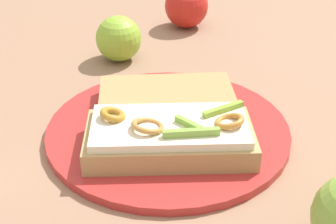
{
  "coord_description": "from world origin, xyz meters",
  "views": [
    {
      "loc": [
        -0.45,
        0.19,
        0.33
      ],
      "look_at": [
        0.0,
        0.0,
        0.03
      ],
      "focal_mm": 52.51,
      "sensor_mm": 36.0,
      "label": 1
    }
  ],
  "objects_px": {
    "apple_0": "(186,6)",
    "apple_4": "(119,39)",
    "plate": "(168,130)",
    "sandwich": "(170,136)",
    "bread_slice_side": "(167,99)"
  },
  "relations": [
    {
      "from": "apple_4",
      "to": "apple_0",
      "type": "bearing_deg",
      "value": -60.5
    },
    {
      "from": "sandwich",
      "to": "bread_slice_side",
      "type": "distance_m",
      "value": 0.09
    },
    {
      "from": "apple_0",
      "to": "apple_4",
      "type": "relative_size",
      "value": 1.1
    },
    {
      "from": "apple_4",
      "to": "plate",
      "type": "bearing_deg",
      "value": 176.98
    },
    {
      "from": "apple_0",
      "to": "apple_4",
      "type": "bearing_deg",
      "value": 119.5
    },
    {
      "from": "plate",
      "to": "apple_4",
      "type": "bearing_deg",
      "value": -3.02
    },
    {
      "from": "bread_slice_side",
      "to": "apple_0",
      "type": "xyz_separation_m",
      "value": [
        0.27,
        -0.15,
        0.02
      ]
    },
    {
      "from": "plate",
      "to": "sandwich",
      "type": "distance_m",
      "value": 0.05
    },
    {
      "from": "sandwich",
      "to": "apple_4",
      "type": "xyz_separation_m",
      "value": [
        0.27,
        -0.03,
        0.01
      ]
    },
    {
      "from": "bread_slice_side",
      "to": "apple_4",
      "type": "height_order",
      "value": "apple_4"
    },
    {
      "from": "bread_slice_side",
      "to": "apple_4",
      "type": "xyz_separation_m",
      "value": [
        0.18,
        0.0,
        0.01
      ]
    },
    {
      "from": "sandwich",
      "to": "bread_slice_side",
      "type": "xyz_separation_m",
      "value": [
        0.09,
        -0.03,
        -0.01
      ]
    },
    {
      "from": "apple_0",
      "to": "bread_slice_side",
      "type": "bearing_deg",
      "value": 150.7
    },
    {
      "from": "plate",
      "to": "apple_4",
      "type": "height_order",
      "value": "apple_4"
    },
    {
      "from": "sandwich",
      "to": "plate",
      "type": "bearing_deg",
      "value": -89.82
    }
  ]
}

